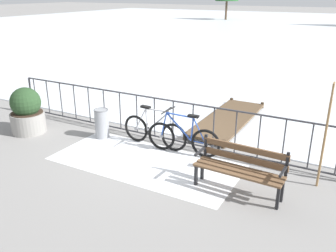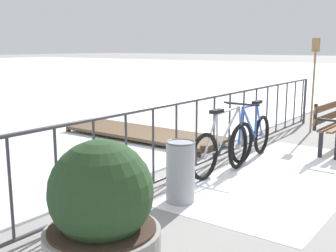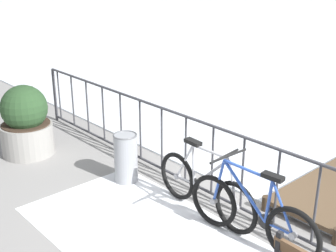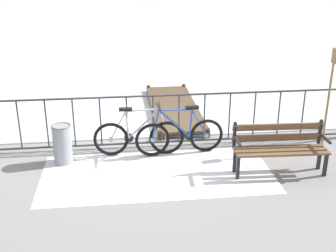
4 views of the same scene
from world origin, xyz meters
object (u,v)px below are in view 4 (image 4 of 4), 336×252
at_px(bicycle_near_railing, 180,136).
at_px(trash_bin, 62,144).
at_px(park_bench, 279,144).
at_px(oar_upright, 329,93).
at_px(bicycle_second, 139,137).

distance_m(bicycle_near_railing, trash_bin, 2.17).
relative_size(bicycle_near_railing, park_bench, 1.06).
height_order(bicycle_near_railing, park_bench, bicycle_near_railing).
distance_m(trash_bin, oar_upright, 5.06).
relative_size(bicycle_near_railing, bicycle_second, 1.00).
relative_size(bicycle_second, park_bench, 1.06).
distance_m(park_bench, oar_upright, 1.63).
distance_m(bicycle_near_railing, park_bench, 1.85).
bearing_deg(trash_bin, park_bench, -11.78).
bearing_deg(bicycle_second, trash_bin, -172.38).
bearing_deg(park_bench, bicycle_near_railing, 150.17).
height_order(bicycle_near_railing, oar_upright, oar_upright).
xyz_separation_m(bicycle_near_railing, trash_bin, (-2.17, -0.13, 0.00)).
xyz_separation_m(bicycle_second, trash_bin, (-1.39, -0.19, 0.00)).
xyz_separation_m(bicycle_near_railing, oar_upright, (2.83, -0.06, 0.77)).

